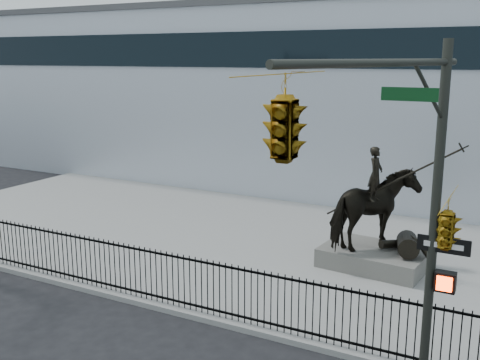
% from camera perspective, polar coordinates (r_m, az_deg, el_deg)
% --- Properties ---
extents(ground, '(120.00, 120.00, 0.00)m').
position_cam_1_polar(ground, '(14.91, -10.69, -14.46)').
color(ground, black).
rests_on(ground, ground).
extents(plaza, '(30.00, 12.00, 0.15)m').
position_cam_1_polar(plaza, '(20.35, 1.73, -6.55)').
color(plaza, gray).
rests_on(plaza, ground).
extents(building, '(44.00, 14.00, 9.00)m').
position_cam_1_polar(building, '(31.51, 12.44, 8.15)').
color(building, silver).
rests_on(building, ground).
extents(picket_fence, '(22.10, 0.10, 1.50)m').
position_cam_1_polar(picket_fence, '(15.44, -7.90, -9.71)').
color(picket_fence, black).
rests_on(picket_fence, plaza).
extents(statue_plinth, '(3.34, 2.45, 0.59)m').
position_cam_1_polar(statue_plinth, '(18.49, 13.46, -7.67)').
color(statue_plinth, '#5C5A54').
rests_on(statue_plinth, plaza).
extents(equestrian_statue, '(4.03, 2.68, 3.43)m').
position_cam_1_polar(equestrian_statue, '(18.01, 13.89, -3.10)').
color(equestrian_statue, black).
rests_on(equestrian_statue, statue_plinth).
extents(traffic_signal_right, '(2.17, 6.86, 7.00)m').
position_cam_1_polar(traffic_signal_right, '(8.71, 13.87, -0.13)').
color(traffic_signal_right, '#282A24').
rests_on(traffic_signal_right, ground).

